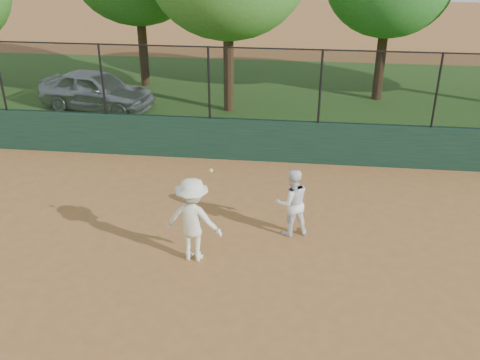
# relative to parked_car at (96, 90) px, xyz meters

# --- Properties ---
(ground) EXTENTS (80.00, 80.00, 0.00)m
(ground) POSITION_rel_parked_car_xyz_m (5.28, -9.85, -0.71)
(ground) COLOR #A16534
(ground) RESTS_ON ground
(back_wall) EXTENTS (26.00, 0.20, 1.20)m
(back_wall) POSITION_rel_parked_car_xyz_m (5.28, -3.85, -0.11)
(back_wall) COLOR #173423
(back_wall) RESTS_ON ground
(grass_strip) EXTENTS (36.00, 12.00, 0.01)m
(grass_strip) POSITION_rel_parked_car_xyz_m (5.28, 2.15, -0.70)
(grass_strip) COLOR #264F18
(grass_strip) RESTS_ON ground
(parked_car) EXTENTS (4.42, 2.54, 1.41)m
(parked_car) POSITION_rel_parked_car_xyz_m (0.00, 0.00, 0.00)
(parked_car) COLOR #A8AEB2
(parked_car) RESTS_ON ground
(player_second) EXTENTS (0.89, 0.80, 1.52)m
(player_second) POSITION_rel_parked_car_xyz_m (7.21, -7.72, 0.05)
(player_second) COLOR white
(player_second) RESTS_ON ground
(player_main) EXTENTS (1.22, 0.80, 2.15)m
(player_main) POSITION_rel_parked_car_xyz_m (5.30, -8.90, 0.18)
(player_main) COLOR #E8EAC6
(player_main) RESTS_ON ground
(fence_assembly) EXTENTS (26.00, 0.06, 2.00)m
(fence_assembly) POSITION_rel_parked_car_xyz_m (5.25, -3.85, 1.53)
(fence_assembly) COLOR black
(fence_assembly) RESTS_ON back_wall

